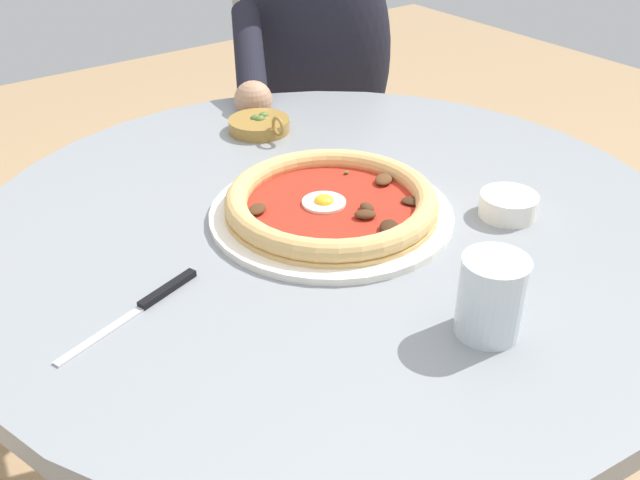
{
  "coord_description": "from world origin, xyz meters",
  "views": [
    {
      "loc": [
        -0.52,
        -0.68,
        1.21
      ],
      "look_at": [
        -0.03,
        -0.02,
        0.7
      ],
      "focal_mm": 40.65,
      "sensor_mm": 36.0,
      "label": 1
    }
  ],
  "objects_px": {
    "dining_table": "(330,316)",
    "cafe_chair_diner": "(312,129)",
    "water_glass": "(491,300)",
    "olive_pan": "(260,125)",
    "steak_knife": "(150,301)",
    "pizza_on_plate": "(331,206)",
    "ramekin_capers": "(508,204)",
    "diner_person": "(313,143)"
  },
  "relations": [
    {
      "from": "dining_table",
      "to": "cafe_chair_diner",
      "type": "distance_m",
      "value": 0.85
    },
    {
      "from": "water_glass",
      "to": "olive_pan",
      "type": "height_order",
      "value": "water_glass"
    },
    {
      "from": "diner_person",
      "to": "dining_table",
      "type": "bearing_deg",
      "value": -123.92
    },
    {
      "from": "dining_table",
      "to": "water_glass",
      "type": "relative_size",
      "value": 10.9
    },
    {
      "from": "steak_knife",
      "to": "cafe_chair_diner",
      "type": "bearing_deg",
      "value": 44.17
    },
    {
      "from": "pizza_on_plate",
      "to": "cafe_chair_diner",
      "type": "xyz_separation_m",
      "value": [
        0.47,
        0.7,
        -0.25
      ]
    },
    {
      "from": "pizza_on_plate",
      "to": "water_glass",
      "type": "height_order",
      "value": "water_glass"
    },
    {
      "from": "steak_knife",
      "to": "cafe_chair_diner",
      "type": "relative_size",
      "value": 0.24
    },
    {
      "from": "dining_table",
      "to": "water_glass",
      "type": "height_order",
      "value": "water_glass"
    },
    {
      "from": "dining_table",
      "to": "pizza_on_plate",
      "type": "xyz_separation_m",
      "value": [
        -0.0,
        -0.0,
        0.19
      ]
    },
    {
      "from": "ramekin_capers",
      "to": "diner_person",
      "type": "height_order",
      "value": "diner_person"
    },
    {
      "from": "steak_knife",
      "to": "olive_pan",
      "type": "bearing_deg",
      "value": 43.23
    },
    {
      "from": "dining_table",
      "to": "water_glass",
      "type": "xyz_separation_m",
      "value": [
        -0.02,
        -0.3,
        0.21
      ]
    },
    {
      "from": "cafe_chair_diner",
      "to": "steak_knife",
      "type": "bearing_deg",
      "value": -135.83
    },
    {
      "from": "pizza_on_plate",
      "to": "ramekin_capers",
      "type": "height_order",
      "value": "pizza_on_plate"
    },
    {
      "from": "steak_knife",
      "to": "ramekin_capers",
      "type": "bearing_deg",
      "value": -12.26
    },
    {
      "from": "olive_pan",
      "to": "diner_person",
      "type": "bearing_deg",
      "value": 41.55
    },
    {
      "from": "ramekin_capers",
      "to": "olive_pan",
      "type": "bearing_deg",
      "value": 104.43
    },
    {
      "from": "water_glass",
      "to": "steak_knife",
      "type": "distance_m",
      "value": 0.38
    },
    {
      "from": "steak_knife",
      "to": "olive_pan",
      "type": "height_order",
      "value": "olive_pan"
    },
    {
      "from": "dining_table",
      "to": "olive_pan",
      "type": "xyz_separation_m",
      "value": [
        0.08,
        0.31,
        0.18
      ]
    },
    {
      "from": "ramekin_capers",
      "to": "cafe_chair_diner",
      "type": "distance_m",
      "value": 0.92
    },
    {
      "from": "pizza_on_plate",
      "to": "ramekin_capers",
      "type": "xyz_separation_m",
      "value": [
        0.2,
        -0.14,
        -0.0
      ]
    },
    {
      "from": "water_glass",
      "to": "steak_knife",
      "type": "xyz_separation_m",
      "value": [
        -0.27,
        0.26,
        -0.04
      ]
    },
    {
      "from": "olive_pan",
      "to": "dining_table",
      "type": "bearing_deg",
      "value": -104.69
    },
    {
      "from": "ramekin_capers",
      "to": "diner_person",
      "type": "xyz_separation_m",
      "value": [
        0.2,
        0.72,
        -0.22
      ]
    },
    {
      "from": "dining_table",
      "to": "cafe_chair_diner",
      "type": "relative_size",
      "value": 1.21
    },
    {
      "from": "steak_knife",
      "to": "olive_pan",
      "type": "distance_m",
      "value": 0.5
    },
    {
      "from": "steak_knife",
      "to": "ramekin_capers",
      "type": "distance_m",
      "value": 0.49
    },
    {
      "from": "water_glass",
      "to": "dining_table",
      "type": "bearing_deg",
      "value": 86.99
    },
    {
      "from": "water_glass",
      "to": "olive_pan",
      "type": "relative_size",
      "value": 0.7
    },
    {
      "from": "dining_table",
      "to": "ramekin_capers",
      "type": "height_order",
      "value": "ramekin_capers"
    },
    {
      "from": "steak_knife",
      "to": "diner_person",
      "type": "bearing_deg",
      "value": 42.47
    },
    {
      "from": "steak_knife",
      "to": "cafe_chair_diner",
      "type": "distance_m",
      "value": 1.08
    },
    {
      "from": "diner_person",
      "to": "cafe_chair_diner",
      "type": "height_order",
      "value": "diner_person"
    },
    {
      "from": "water_glass",
      "to": "diner_person",
      "type": "bearing_deg",
      "value": 65.1
    },
    {
      "from": "olive_pan",
      "to": "diner_person",
      "type": "height_order",
      "value": "diner_person"
    },
    {
      "from": "steak_knife",
      "to": "pizza_on_plate",
      "type": "bearing_deg",
      "value": 6.82
    },
    {
      "from": "olive_pan",
      "to": "cafe_chair_diner",
      "type": "xyz_separation_m",
      "value": [
        0.39,
        0.39,
        -0.24
      ]
    },
    {
      "from": "pizza_on_plate",
      "to": "water_glass",
      "type": "xyz_separation_m",
      "value": [
        -0.01,
        -0.29,
        0.02
      ]
    },
    {
      "from": "dining_table",
      "to": "olive_pan",
      "type": "relative_size",
      "value": 7.62
    },
    {
      "from": "dining_table",
      "to": "pizza_on_plate",
      "type": "bearing_deg",
      "value": -142.11
    }
  ]
}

